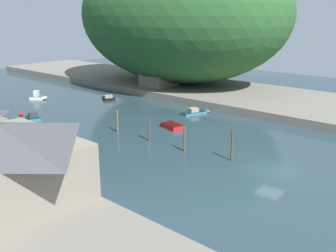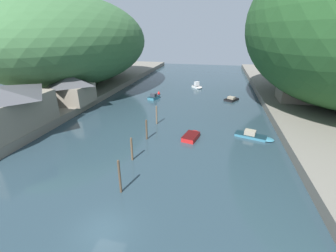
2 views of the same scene
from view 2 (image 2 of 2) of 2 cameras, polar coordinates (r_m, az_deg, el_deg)
The scene contains 17 objects.
water_surface at distance 44.14m, azimuth 2.08°, elevation 4.43°, with size 130.00×130.00×0.00m, color #283D47.
left_bank at distance 55.84m, azimuth -27.31°, elevation 6.53°, with size 22.00×120.00×1.28m.
right_bank at distance 47.75m, azimuth 36.90°, elevation 1.98°, with size 22.00×120.00×1.28m.
hillside_left at distance 63.36m, azimuth -23.84°, elevation 19.03°, with size 35.20×49.28×20.81m.
boathouse_shed at distance 46.62m, azimuth -23.39°, elevation 8.69°, with size 7.33×6.67×5.25m.
right_bank_cottage at distance 50.87m, azimuth 29.94°, elevation 8.32°, with size 6.81×6.01×4.85m.
boat_yellow_tender at distance 51.64m, azimuth 16.00°, elevation 6.62°, with size 3.72×4.32×0.88m.
boat_far_upstream at distance 32.04m, azimuth 6.09°, elevation -2.44°, with size 2.52×4.02×0.66m.
boat_small_dinghy at distance 50.79m, azimuth -3.40°, elevation 7.37°, with size 2.56×3.74×1.30m.
boat_white_cruiser at distance 34.10m, azimuth 21.03°, elevation -2.36°, with size 5.50×3.02×1.03m.
boat_mid_channel at distance 61.20m, azimuth 7.47°, elevation 9.98°, with size 3.23×3.37×1.65m.
mooring_post_nearest at distance 21.45m, azimuth -12.18°, elevation -12.41°, with size 0.23×0.23×3.51m.
mooring_post_second at distance 26.37m, azimuth -9.20°, elevation -5.74°, with size 0.25×0.25×2.92m.
mooring_post_middle at distance 31.13m, azimuth -5.47°, elevation -0.88°, with size 0.26×0.26×2.93m.
mooring_post_fourth at distance 36.25m, azimuth -2.93°, elevation 2.85°, with size 0.25×0.25×3.10m.
channel_buoy_near at distance 54.11m, azimuth -2.35°, elevation 8.31°, with size 0.62×0.62×0.93m.
person_by_boathouse at distance 36.07m, azimuth -36.46°, elevation -0.74°, with size 0.28×0.41×1.69m.
Camera 2 is at (7.56, -11.18, 13.97)m, focal length 24.00 mm.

